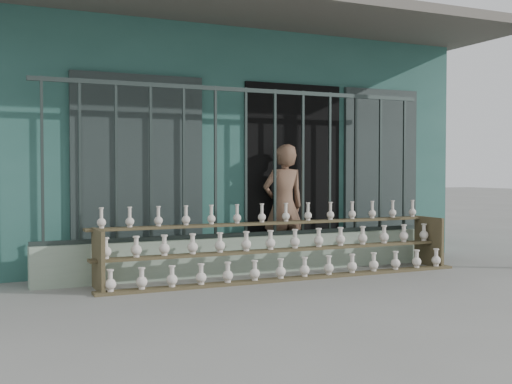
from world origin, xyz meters
name	(u,v)px	position (x,y,z in m)	size (l,w,h in m)	color
ground	(296,292)	(0.00, 0.00, 0.00)	(60.00, 60.00, 0.00)	slate
workshop_building	(174,148)	(0.00, 4.23, 1.62)	(7.40, 6.60, 3.21)	#29574F
parapet_wall	(246,255)	(0.00, 1.30, 0.23)	(5.00, 0.20, 0.45)	#8FA48D
security_fence	(246,162)	(0.00, 1.30, 1.35)	(5.00, 0.04, 1.80)	#283330
shelf_rack	(283,246)	(0.30, 0.88, 0.36)	(4.50, 0.68, 0.85)	brown
elderly_woman	(284,206)	(0.65, 1.57, 0.79)	(0.58, 0.38, 1.59)	brown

